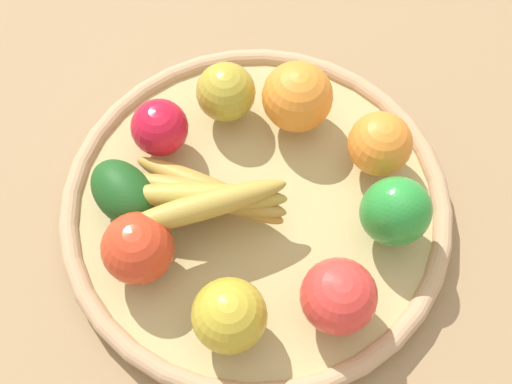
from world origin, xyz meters
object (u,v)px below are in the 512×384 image
object	(u,v)px
apple_0	(160,128)
avocado	(123,193)
orange_1	(297,97)
orange_0	(380,144)
bell_pepper	(396,212)
apple_1	(339,296)
banana_bunch	(204,196)
apple_3	(226,92)
apple_4	(229,316)
apple_2	(138,248)

from	to	relation	value
apple_0	avocado	size ratio (longest dim) A/B	0.75
orange_1	orange_0	world-z (taller)	orange_1
orange_1	apple_0	distance (m)	0.16
bell_pepper	apple_1	bearing A→B (deg)	-120.95
bell_pepper	orange_1	size ratio (longest dim) A/B	1.05
banana_bunch	orange_0	bearing A→B (deg)	100.54
apple_1	orange_1	bearing A→B (deg)	-179.89
apple_3	bell_pepper	xyz separation A→B (m)	(0.18, 0.16, 0.01)
orange_0	avocado	world-z (taller)	orange_0
orange_0	apple_1	bearing A→B (deg)	-25.46
bell_pepper	apple_4	distance (m)	0.20
apple_1	orange_0	world-z (taller)	apple_1
banana_bunch	apple_4	size ratio (longest dim) A/B	2.46
apple_4	orange_0	bearing A→B (deg)	132.41
apple_2	apple_0	distance (m)	0.15
bell_pepper	orange_0	world-z (taller)	bell_pepper
orange_0	apple_3	bearing A→B (deg)	-120.46
bell_pepper	avocado	distance (m)	0.29
orange_1	apple_4	xyz separation A→B (m)	(0.25, -0.11, -0.00)
bell_pepper	apple_4	size ratio (longest dim) A/B	1.15
orange_1	orange_0	size ratio (longest dim) A/B	1.14
apple_4	bell_pepper	bearing A→B (deg)	114.73
apple_1	apple_4	size ratio (longest dim) A/B	1.03
apple_1	avocado	size ratio (longest dim) A/B	0.88
banana_bunch	apple_3	bearing A→B (deg)	163.47
apple_2	avocado	distance (m)	0.07
bell_pepper	orange_1	bearing A→B (deg)	127.68
apple_2	apple_3	world-z (taller)	apple_2
apple_3	avocado	bearing A→B (deg)	-47.78
banana_bunch	apple_2	bearing A→B (deg)	-54.56
apple_1	orange_0	xyz separation A→B (m)	(-0.17, 0.08, -0.00)
apple_4	apple_2	bearing A→B (deg)	-134.85
banana_bunch	orange_1	xyz separation A→B (m)	(-0.11, 0.12, 0.01)
orange_0	bell_pepper	bearing A→B (deg)	-2.94
orange_0	apple_0	bearing A→B (deg)	-103.48
apple_3	avocado	world-z (taller)	apple_3
orange_1	avocado	world-z (taller)	orange_1
apple_3	apple_4	distance (m)	0.27
apple_3	orange_1	size ratio (longest dim) A/B	0.85
apple_2	bell_pepper	distance (m)	0.27
avocado	orange_1	bearing A→B (deg)	113.96
orange_1	orange_0	xyz separation A→B (m)	(0.07, 0.08, -0.00)
orange_0	avocado	distance (m)	0.29
apple_1	apple_4	xyz separation A→B (m)	(0.00, -0.11, -0.00)
apple_0	banana_bunch	bearing A→B (deg)	23.22
avocado	apple_0	bearing A→B (deg)	149.42
bell_pepper	orange_0	size ratio (longest dim) A/B	1.20
apple_2	apple_1	world-z (taller)	apple_1
orange_1	apple_4	size ratio (longest dim) A/B	1.09
apple_3	apple_1	distance (m)	0.28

